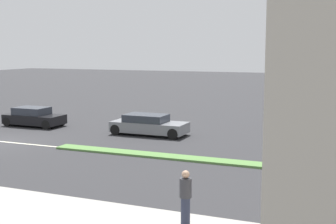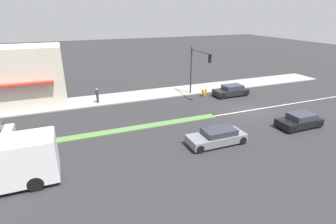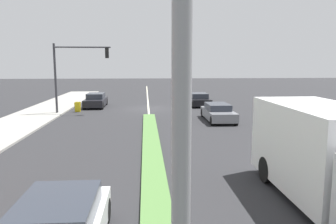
% 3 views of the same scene
% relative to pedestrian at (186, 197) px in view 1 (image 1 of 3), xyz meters
% --- Properties ---
extents(lane_marking_center, '(0.16, 60.00, 0.01)m').
position_rel_pedestrian_xyz_m(lane_marking_center, '(-8.03, -13.86, -0.96)').
color(lane_marking_center, beige).
rests_on(lane_marking_center, ground).
extents(pedestrian, '(0.34, 0.34, 1.62)m').
position_rel_pedestrian_xyz_m(pedestrian, '(0.00, 0.00, 0.00)').
color(pedestrian, '#282D42').
rests_on(pedestrian, sidewalk_right).
extents(suv_black, '(1.83, 3.92, 1.24)m').
position_rel_pedestrian_xyz_m(suv_black, '(-13.03, -15.56, -0.37)').
color(suv_black, black).
rests_on(suv_black, ground).
extents(suv_grey, '(1.84, 4.50, 1.22)m').
position_rel_pedestrian_xyz_m(suv_grey, '(-13.03, -7.17, -0.37)').
color(suv_grey, slate).
rests_on(suv_grey, ground).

